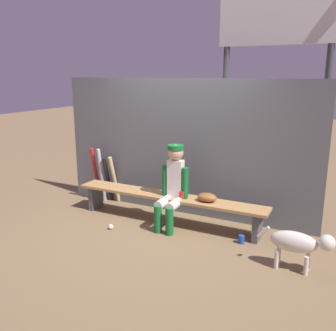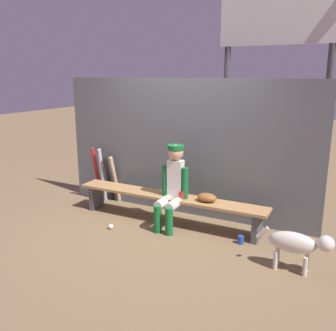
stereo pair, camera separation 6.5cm
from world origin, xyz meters
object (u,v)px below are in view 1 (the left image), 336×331
bat_aluminum_silver (102,175)px  cup_on_ground (241,239)px  bat_aluminum_red (96,174)px  baseball (111,227)px  player_seated (172,184)px  bat_aluminum_black (108,179)px  dog (299,243)px  baseball_glove (207,197)px  bat_wood_natural (114,180)px  scoreboard (280,52)px  dugout_bench (168,200)px  cup_on_bench (182,195)px

bat_aluminum_silver → cup_on_ground: bearing=-11.3°
bat_aluminum_red → cup_on_ground: bearing=-11.2°
bat_aluminum_red → baseball: 1.41m
player_seated → bat_aluminum_black: bearing=162.2°
cup_on_ground → dog: (0.75, -0.39, 0.28)m
baseball_glove → bat_wood_natural: (-1.83, 0.38, -0.08)m
bat_aluminum_red → scoreboard: bearing=22.8°
player_seated → dog: 1.89m
scoreboard → baseball: bearing=-130.7°
bat_aluminum_black → bat_aluminum_silver: bearing=-157.0°
baseball → dog: bearing=0.1°
bat_wood_natural → bat_aluminum_red: 0.37m
dugout_bench → cup_on_bench: 0.29m
dugout_bench → bat_wood_natural: size_ratio=3.58×
player_seated → cup_on_ground: bearing=-5.0°
dugout_bench → bat_aluminum_red: size_ratio=3.14×
baseball_glove → baseball: (-1.23, -0.59, -0.45)m
cup_on_bench → scoreboard: scoreboard is taller
bat_aluminum_black → player_seated: bearing=-17.8°
player_seated → scoreboard: bearing=56.6°
scoreboard → bat_aluminum_red: bearing=-157.2°
bat_aluminum_silver → bat_wood_natural: bearing=14.5°
cup_on_ground → baseball_glove: bearing=160.8°
baseball_glove → bat_aluminum_black: bat_aluminum_black is taller
bat_wood_natural → dog: (3.15, -0.97, -0.08)m
baseball → scoreboard: bearing=49.3°
dugout_bench → bat_wood_natural: (-1.22, 0.38, 0.06)m
player_seated → cup_on_ground: 1.21m
bat_aluminum_red → dog: (3.51, -0.94, -0.14)m
dugout_bench → bat_aluminum_silver: bearing=167.3°
bat_aluminum_black → baseball: 1.26m
cup_on_ground → dog: size_ratio=0.13×
bat_aluminum_red → baseball: (0.96, -0.94, -0.44)m
baseball_glove → dog: size_ratio=0.33×
bat_aluminum_silver → baseball: (0.82, -0.92, -0.43)m
bat_aluminum_black → cup_on_bench: bearing=-14.6°
player_seated → cup_on_ground: size_ratio=10.85×
player_seated → baseball_glove: (0.49, 0.10, -0.15)m
bat_aluminum_black → bat_aluminum_red: bat_aluminum_red is taller
bat_aluminum_black → cup_on_ground: bat_aluminum_black is taller
bat_aluminum_black → scoreboard: 3.48m
dugout_bench → cup_on_ground: 1.23m
bat_wood_natural → dog: bat_wood_natural is taller
player_seated → bat_wood_natural: bearing=160.1°
bat_aluminum_red → baseball_glove: bearing=-9.0°
dugout_bench → bat_wood_natural: 1.28m
baseball_glove → cup_on_ground: (0.57, -0.20, -0.43)m
baseball → bat_aluminum_red: bearing=135.6°
bat_wood_natural → bat_aluminum_red: (-0.36, -0.03, 0.06)m
cup_on_ground → cup_on_bench: (-0.93, 0.15, 0.43)m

